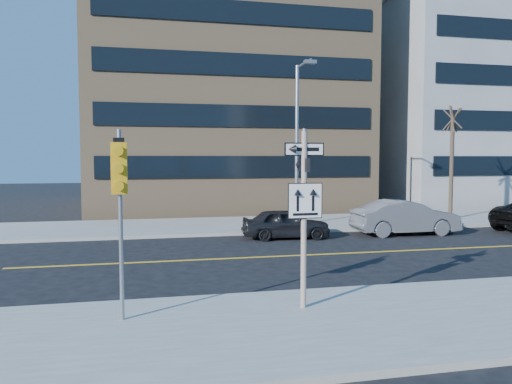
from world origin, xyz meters
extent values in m
plane|color=black|center=(0.00, 0.00, 0.00)|extent=(120.00, 120.00, 0.00)
cylinder|color=silver|center=(0.00, -2.50, 2.15)|extent=(0.13, 0.13, 4.00)
cylinder|color=gray|center=(0.00, -2.50, 4.18)|extent=(0.10, 0.10, 0.06)
cube|color=black|center=(0.00, -2.50, 3.75)|extent=(0.92, 0.03, 0.30)
cube|color=black|center=(0.00, -2.50, 3.40)|extent=(0.03, 0.92, 0.30)
cube|color=white|center=(0.00, -2.58, 2.60)|extent=(0.80, 0.03, 0.80)
cylinder|color=gray|center=(-4.00, -2.50, 2.15)|extent=(0.09, 0.09, 4.00)
cube|color=gold|center=(-4.00, -2.70, 3.35)|extent=(0.32, 0.22, 1.05)
sphere|color=#8C0705|center=(-4.00, -2.82, 3.70)|extent=(0.17, 0.17, 0.17)
sphere|color=black|center=(-4.00, -2.82, 3.35)|extent=(0.17, 0.17, 0.17)
sphere|color=black|center=(-4.00, -2.82, 3.00)|extent=(0.17, 0.17, 0.17)
imported|color=black|center=(2.52, 7.80, 0.66)|extent=(1.81, 3.96, 1.32)
imported|color=slate|center=(8.22, 7.65, 0.80)|extent=(1.80, 4.91, 1.61)
cylinder|color=gray|center=(4.00, 11.00, 4.15)|extent=(0.18, 0.18, 8.00)
cylinder|color=gray|center=(4.00, 10.00, 8.05)|extent=(0.10, 2.20, 0.10)
cube|color=gray|center=(4.00, 9.00, 7.95)|extent=(0.55, 0.30, 0.16)
cylinder|color=#382C21|center=(13.00, 11.30, 3.05)|extent=(0.22, 0.22, 5.80)
cube|color=tan|center=(2.00, 25.00, 9.00)|extent=(18.00, 18.00, 18.00)
cube|color=gray|center=(24.00, 24.00, 7.50)|extent=(20.00, 16.00, 15.00)
camera|label=1|loc=(-3.48, -13.18, 3.57)|focal=35.00mm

